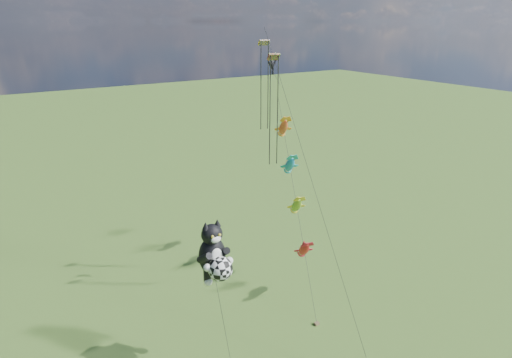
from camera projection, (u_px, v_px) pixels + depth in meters
cat_kite_rig at (215, 256)px, 29.14m from camera, size 2.20×3.98×11.33m
fish_windsock_rig at (293, 185)px, 40.67m from camera, size 6.23×14.79×16.32m
parafoil_rig at (274, 81)px, 34.97m from camera, size 2.53×17.46×23.38m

